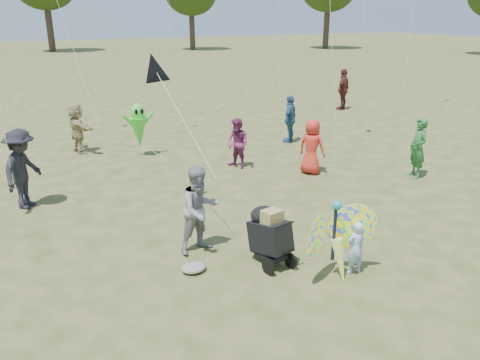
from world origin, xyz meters
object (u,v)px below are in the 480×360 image
object	(u,v)px
crowd_c	(290,119)
crowd_d	(77,128)
crowd_f	(418,148)
butterfly_kite	(337,241)
adult_man	(200,210)
child_girl	(355,248)
crowd_e	(238,144)
alien_kite	(139,127)
crowd_h	(343,89)
crowd_a	(312,147)
crowd_b	(22,169)
jogging_stroller	(269,232)

from	to	relation	value
crowd_c	crowd_d	world-z (taller)	crowd_c
crowd_d	crowd_f	xyz separation A→B (m)	(8.13, -6.95, 0.02)
butterfly_kite	adult_man	bearing A→B (deg)	131.48
child_girl	crowd_c	bearing A→B (deg)	-111.67
crowd_c	crowd_e	bearing A→B (deg)	-7.36
crowd_e	butterfly_kite	bearing A→B (deg)	-33.48
crowd_c	crowd_e	distance (m)	3.53
adult_man	alien_kite	size ratio (longest dim) A/B	1.00
crowd_c	butterfly_kite	xyz separation A→B (m)	(-4.29, -8.14, -0.14)
adult_man	crowd_h	distance (m)	15.37
crowd_a	crowd_e	distance (m)	2.20
child_girl	butterfly_kite	distance (m)	0.43
adult_man	crowd_h	world-z (taller)	crowd_h
child_girl	crowd_b	world-z (taller)	crowd_b
child_girl	crowd_h	xyz separation A→B (m)	(9.47, 12.13, 0.47)
adult_man	butterfly_kite	bearing A→B (deg)	-58.45
crowd_b	crowd_c	world-z (taller)	crowd_b
crowd_a	crowd_b	size ratio (longest dim) A/B	0.83
crowd_b	crowd_d	xyz separation A→B (m)	(1.92, 4.30, -0.13)
crowd_a	crowd_d	size ratio (longest dim) A/B	0.96
child_girl	crowd_d	bearing A→B (deg)	-69.43
crowd_e	crowd_h	xyz separation A→B (m)	(8.58, 5.74, 0.22)
child_girl	jogging_stroller	xyz separation A→B (m)	(-1.16, 1.06, 0.11)
crowd_c	adult_man	bearing A→B (deg)	7.23
crowd_d	alien_kite	distance (m)	2.18
crowd_a	crowd_c	xyz separation A→B (m)	(1.36, 3.25, 0.05)
crowd_d	alien_kite	world-z (taller)	alien_kite
child_girl	crowd_d	distance (m)	10.75
crowd_a	crowd_h	distance (m)	9.97
crowd_a	crowd_f	size ratio (longest dim) A/B	0.94
child_girl	crowd_e	xyz separation A→B (m)	(0.89, 6.39, 0.25)
adult_man	crowd_c	bearing A→B (deg)	35.62
crowd_b	crowd_h	size ratio (longest dim) A/B	1.00
adult_man	crowd_e	bearing A→B (deg)	45.29
crowd_c	crowd_e	world-z (taller)	crowd_c
child_girl	crowd_a	bearing A→B (deg)	-113.44
crowd_e	butterfly_kite	distance (m)	6.45
crowd_d	crowd_h	xyz separation A→B (m)	(12.56, 1.84, 0.14)
crowd_b	crowd_f	distance (m)	10.39
crowd_e	child_girl	bearing A→B (deg)	-30.07
crowd_a	crowd_c	distance (m)	3.52
crowd_a	butterfly_kite	world-z (taller)	crowd_a
crowd_f	crowd_c	bearing A→B (deg)	-149.64
adult_man	crowd_e	world-z (taller)	adult_man
adult_man	child_girl	bearing A→B (deg)	-53.86
crowd_a	alien_kite	size ratio (longest dim) A/B	0.92
crowd_c	crowd_e	size ratio (longest dim) A/B	1.12
crowd_a	alien_kite	bearing A→B (deg)	16.56
child_girl	butterfly_kite	bearing A→B (deg)	-6.63
adult_man	crowd_f	world-z (taller)	adult_man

